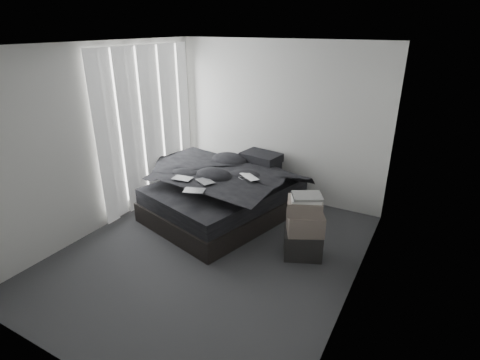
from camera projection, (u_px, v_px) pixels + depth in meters
The scene contains 25 objects.
floor at pixel (211, 252), 4.96m from camera, with size 3.60×4.20×0.01m, color #2F2F31.
ceiling at pixel (203, 44), 3.96m from camera, with size 3.60×4.20×0.01m, color white.
wall_back at pixel (278, 123), 6.15m from camera, with size 3.60×0.01×2.60m, color beige.
wall_front at pixel (50, 244), 2.76m from camera, with size 3.60×0.01×2.60m, color beige.
wall_left at pixel (101, 139), 5.26m from camera, with size 0.01×4.20×2.60m, color beige.
wall_right at pixel (361, 190), 3.65m from camera, with size 0.01×4.20×2.60m, color beige.
window_left at pixel (145, 122), 5.96m from camera, with size 0.02×2.00×2.30m, color white.
curtain_left at pixel (148, 127), 5.96m from camera, with size 0.06×2.12×2.48m, color white.
bed at pixel (225, 206), 5.90m from camera, with size 1.67×2.21×0.30m, color black.
mattress at pixel (224, 190), 5.80m from camera, with size 1.61×2.14×0.24m, color black.
duvet at pixel (222, 176), 5.67m from camera, with size 1.63×1.88×0.26m, color black.
pillow_lower at pixel (258, 164), 6.33m from camera, with size 0.66×0.45×0.15m, color black.
pillow_upper at pixel (261, 157), 6.21m from camera, with size 0.62×0.43×0.14m, color black.
laptop at pixel (246, 173), 5.42m from camera, with size 0.35×0.23×0.03m, color silver.
comic_a at pixel (182, 173), 5.43m from camera, with size 0.28×0.18×0.01m, color black.
comic_b at pixel (205, 176), 5.33m from camera, with size 0.28×0.18×0.01m, color black.
comic_c at pixel (194, 184), 5.02m from camera, with size 0.28×0.18×0.01m, color black.
side_stand at pixel (194, 179), 6.46m from camera, with size 0.35×0.35×0.65m, color black.
papers at pixel (194, 161), 6.32m from camera, with size 0.25×0.19×0.01m, color white.
floor_books at pixel (175, 201), 6.22m from camera, with size 0.16×0.23×0.16m, color black.
box_lower at pixel (303, 244), 4.83m from camera, with size 0.48×0.37×0.35m, color black.
box_mid at pixel (305, 223), 4.70m from camera, with size 0.45×0.35×0.27m, color #64574F.
box_upper at pixel (305, 206), 4.63m from camera, with size 0.42×0.34×0.19m, color #64574F.
art_book_white at pixel (306, 198), 4.58m from camera, with size 0.36×0.29×0.04m, color silver.
art_book_snake at pixel (307, 196), 4.56m from camera, with size 0.35×0.28×0.03m, color silver.
Camera 1 is at (2.37, -3.49, 2.80)m, focal length 28.00 mm.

